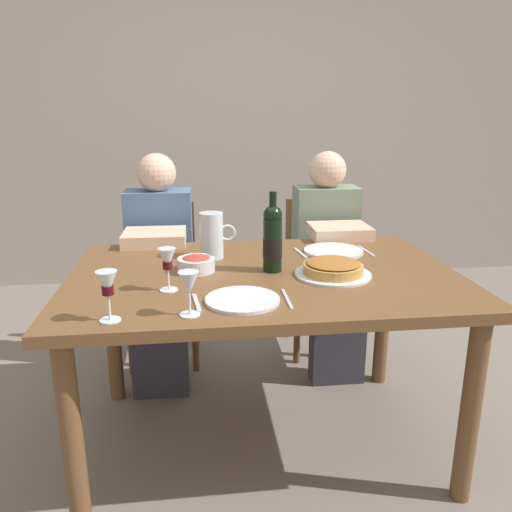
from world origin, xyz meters
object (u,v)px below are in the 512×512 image
wine_glass_right_diner (167,261)px  diner_left (159,263)px  chair_left (164,271)px  baked_tart (333,269)px  wine_glass_centre (107,286)px  wine_bottle (273,238)px  wine_glass_left_diner (189,285)px  chair_right (318,264)px  water_pitcher (212,238)px  diner_right (329,256)px  dinner_plate_left_setting (333,251)px  dinner_plate_right_setting (242,300)px  dining_table (264,294)px  salad_bowl (196,263)px

wine_glass_right_diner → diner_left: (-0.09, 0.82, -0.25)m
chair_left → diner_left: bearing=90.1°
baked_tart → wine_glass_centre: wine_glass_centre is taller
chair_left → wine_bottle: bearing=119.6°
wine_glass_left_diner → chair_right: wine_glass_left_diner is taller
water_pitcher → diner_right: (0.64, 0.45, -0.23)m
wine_glass_right_diner → dinner_plate_left_setting: (0.71, 0.41, -0.10)m
dinner_plate_right_setting → wine_glass_centre: bearing=-165.1°
water_pitcher → diner_right: bearing=35.1°
dining_table → water_pitcher: size_ratio=7.66×
dinner_plate_left_setting → chair_right: chair_right is taller
dinner_plate_left_setting → diner_left: diner_left is taller
diner_left → salad_bowl: bearing=108.0°
water_pitcher → baked_tart: 0.54m
chair_left → water_pitcher: bearing=111.8°
dining_table → dinner_plate_left_setting: bearing=35.5°
dinner_plate_right_setting → diner_right: bearing=60.1°
wine_bottle → dinner_plate_left_setting: bearing=36.8°
dining_table → salad_bowl: salad_bowl is taller
dinner_plate_left_setting → chair_left: chair_left is taller
salad_bowl → diner_left: (-0.19, 0.61, -0.18)m
diner_left → dinner_plate_right_setting: bearing=110.2°
diner_right → dinner_plate_right_setting: bearing=60.5°
salad_bowl → dinner_plate_right_setting: salad_bowl is taller
water_pitcher → wine_glass_right_diner: size_ratio=1.28×
dinner_plate_left_setting → diner_right: (0.10, 0.43, -0.15)m
dinner_plate_right_setting → chair_left: 1.27m
diner_left → wine_bottle: bearing=127.8°
wine_glass_left_diner → dinner_plate_left_setting: wine_glass_left_diner is taller
water_pitcher → diner_right: size_ratio=0.17×
water_pitcher → baked_tart: bearing=-33.7°
dining_table → wine_glass_centre: 0.69m
wine_bottle → chair_left: bearing=118.8°
salad_bowl → wine_glass_centre: 0.53m
wine_glass_left_diner → chair_left: size_ratio=0.16×
dining_table → chair_right: chair_right is taller
baked_tart → diner_right: diner_right is taller
baked_tart → salad_bowl: salad_bowl is taller
water_pitcher → salad_bowl: 0.20m
dining_table → wine_glass_left_diner: wine_glass_left_diner is taller
wine_bottle → chair_right: 1.07m
dinner_plate_left_setting → diner_right: 0.47m
wine_glass_left_diner → salad_bowl: bearing=87.0°
dinner_plate_right_setting → wine_bottle: bearing=64.8°
wine_glass_left_diner → dinner_plate_left_setting: size_ratio=0.54×
baked_tart → chair_left: bearing=126.1°
dining_table → wine_glass_right_diner: 0.44m
water_pitcher → diner_left: size_ratio=0.17×
dining_table → wine_glass_left_diner: (-0.29, -0.40, 0.19)m
wine_glass_centre → diner_left: (0.07, 1.07, -0.25)m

